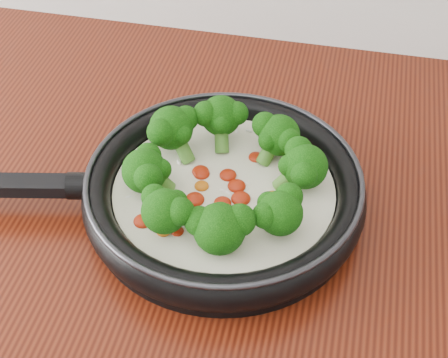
# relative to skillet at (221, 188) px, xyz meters

# --- Properties ---
(skillet) EXTENTS (0.55, 0.40, 0.10)m
(skillet) POSITION_rel_skillet_xyz_m (0.00, 0.00, 0.00)
(skillet) COLOR black
(skillet) RESTS_ON counter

